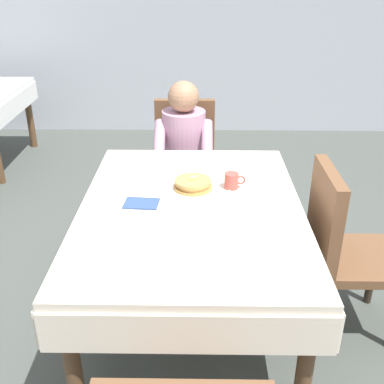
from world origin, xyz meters
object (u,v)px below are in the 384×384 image
object	(u,v)px
chair_right_side	(341,242)
syrup_pitcher	(142,177)
dining_table_main	(191,221)
chair_diner	(185,156)
knife_right_of_plate	(229,192)
fork_left_of_plate	(157,192)
breakfast_stack	(193,184)
spoon_near_edge	(197,225)
cup_coffee	(232,181)
plate_breakfast	(193,190)
diner_person	(184,146)

from	to	relation	value
chair_right_side	syrup_pitcher	size ratio (longest dim) A/B	11.63
dining_table_main	syrup_pitcher	distance (m)	0.39
chair_diner	syrup_pitcher	size ratio (longest dim) A/B	11.63
chair_diner	knife_right_of_plate	distance (m)	1.08
fork_left_of_plate	breakfast_stack	bearing A→B (deg)	-83.92
spoon_near_edge	cup_coffee	bearing A→B (deg)	50.63
plate_breakfast	breakfast_stack	xyz separation A→B (m)	(0.00, -0.00, 0.03)
syrup_pitcher	fork_left_of_plate	distance (m)	0.14
chair_diner	diner_person	distance (m)	0.21
dining_table_main	diner_person	bearing A→B (deg)	93.83
dining_table_main	diner_person	world-z (taller)	diner_person
chair_diner	knife_right_of_plate	bearing A→B (deg)	104.49
chair_right_side	plate_breakfast	xyz separation A→B (m)	(-0.76, 0.16, 0.22)
chair_diner	knife_right_of_plate	world-z (taller)	chair_diner
fork_left_of_plate	knife_right_of_plate	xyz separation A→B (m)	(0.38, 0.00, 0.00)
chair_diner	plate_breakfast	bearing A→B (deg)	94.28
diner_person	cup_coffee	size ratio (longest dim) A/B	9.91
breakfast_stack	cup_coffee	world-z (taller)	cup_coffee
diner_person	chair_right_side	distance (m)	1.32
chair_right_side	spoon_near_edge	size ratio (longest dim) A/B	6.20
syrup_pitcher	knife_right_of_plate	bearing A→B (deg)	-12.85
syrup_pitcher	plate_breakfast	bearing A→B (deg)	-17.35
plate_breakfast	syrup_pitcher	distance (m)	0.29
syrup_pitcher	knife_right_of_plate	distance (m)	0.48
dining_table_main	knife_right_of_plate	size ratio (longest dim) A/B	7.62
syrup_pitcher	spoon_near_edge	size ratio (longest dim) A/B	0.53
cup_coffee	knife_right_of_plate	world-z (taller)	cup_coffee
dining_table_main	breakfast_stack	distance (m)	0.21
diner_person	plate_breakfast	xyz separation A→B (m)	(0.08, -0.85, 0.08)
syrup_pitcher	knife_right_of_plate	size ratio (longest dim) A/B	0.40
dining_table_main	chair_right_side	world-z (taller)	chair_right_side
fork_left_of_plate	spoon_near_edge	distance (m)	0.40
cup_coffee	syrup_pitcher	xyz separation A→B (m)	(-0.48, 0.05, -0.01)
chair_right_side	spoon_near_edge	world-z (taller)	chair_right_side
chair_diner	dining_table_main	bearing A→B (deg)	93.32
cup_coffee	diner_person	bearing A→B (deg)	109.09
diner_person	chair_right_side	size ratio (longest dim) A/B	1.20
chair_right_side	cup_coffee	size ratio (longest dim) A/B	8.23
breakfast_stack	chair_right_side	bearing A→B (deg)	-11.77
chair_right_side	knife_right_of_plate	distance (m)	0.63
breakfast_stack	syrup_pitcher	world-z (taller)	breakfast_stack
dining_table_main	diner_person	distance (m)	1.02
chair_diner	spoon_near_edge	xyz separation A→B (m)	(0.10, -1.37, 0.21)
breakfast_stack	spoon_near_edge	world-z (taller)	breakfast_stack
plate_breakfast	spoon_near_edge	bearing A→B (deg)	-86.23
cup_coffee	fork_left_of_plate	size ratio (longest dim) A/B	0.63
dining_table_main	fork_left_of_plate	world-z (taller)	fork_left_of_plate
breakfast_stack	knife_right_of_plate	distance (m)	0.19
diner_person	syrup_pitcher	xyz separation A→B (m)	(-0.20, -0.76, 0.11)
chair_diner	knife_right_of_plate	xyz separation A→B (m)	(0.27, -1.03, 0.21)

